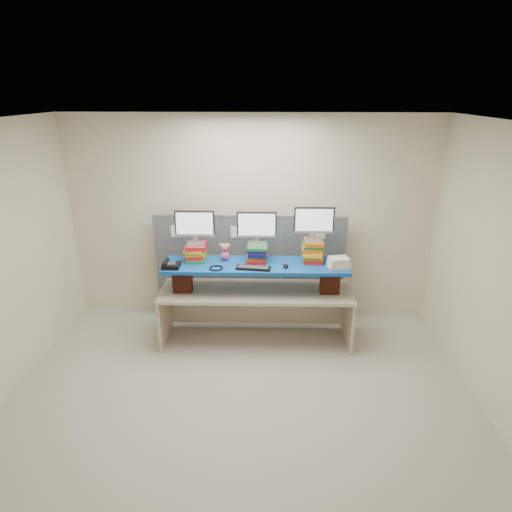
{
  "coord_description": "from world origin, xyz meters",
  "views": [
    {
      "loc": [
        0.31,
        -3.63,
        3.06
      ],
      "look_at": [
        0.11,
        1.18,
        1.18
      ],
      "focal_mm": 30.0,
      "sensor_mm": 36.0,
      "label": 1
    }
  ],
  "objects_px": {
    "desk": "(256,301)",
    "blue_board": "(256,265)",
    "monitor_center": "(257,226)",
    "monitor_right": "(314,222)",
    "monitor_left": "(195,225)",
    "desk_phone": "(171,265)",
    "keyboard": "(253,268)"
  },
  "relations": [
    {
      "from": "monitor_center",
      "to": "desk_phone",
      "type": "xyz_separation_m",
      "value": [
        -1.02,
        -0.28,
        -0.41
      ]
    },
    {
      "from": "desk_phone",
      "to": "blue_board",
      "type": "bearing_deg",
      "value": 7.92
    },
    {
      "from": "monitor_left",
      "to": "monitor_right",
      "type": "xyz_separation_m",
      "value": [
        1.44,
        0.03,
        0.05
      ]
    },
    {
      "from": "desk",
      "to": "desk_phone",
      "type": "distance_m",
      "value": 1.16
    },
    {
      "from": "monitor_right",
      "to": "keyboard",
      "type": "distance_m",
      "value": 0.91
    },
    {
      "from": "blue_board",
      "to": "keyboard",
      "type": "xyz_separation_m",
      "value": [
        -0.02,
        -0.16,
        0.03
      ]
    },
    {
      "from": "blue_board",
      "to": "keyboard",
      "type": "height_order",
      "value": "keyboard"
    },
    {
      "from": "blue_board",
      "to": "monitor_left",
      "type": "distance_m",
      "value": 0.89
    },
    {
      "from": "monitor_left",
      "to": "monitor_center",
      "type": "height_order",
      "value": "monitor_left"
    },
    {
      "from": "monitor_left",
      "to": "monitor_center",
      "type": "relative_size",
      "value": 1.0
    },
    {
      "from": "monitor_left",
      "to": "monitor_center",
      "type": "xyz_separation_m",
      "value": [
        0.75,
        0.01,
        -0.01
      ]
    },
    {
      "from": "monitor_left",
      "to": "keyboard",
      "type": "relative_size",
      "value": 1.15
    },
    {
      "from": "desk",
      "to": "keyboard",
      "type": "height_order",
      "value": "keyboard"
    },
    {
      "from": "monitor_left",
      "to": "keyboard",
      "type": "distance_m",
      "value": 0.88
    },
    {
      "from": "monitor_left",
      "to": "monitor_center",
      "type": "distance_m",
      "value": 0.75
    },
    {
      "from": "desk",
      "to": "monitor_left",
      "type": "height_order",
      "value": "monitor_left"
    },
    {
      "from": "blue_board",
      "to": "desk_phone",
      "type": "xyz_separation_m",
      "value": [
        -1.01,
        -0.16,
        0.05
      ]
    },
    {
      "from": "desk",
      "to": "blue_board",
      "type": "bearing_deg",
      "value": -83.97
    },
    {
      "from": "desk",
      "to": "desk_phone",
      "type": "bearing_deg",
      "value": -172.03
    },
    {
      "from": "keyboard",
      "to": "blue_board",
      "type": "bearing_deg",
      "value": 87.43
    },
    {
      "from": "desk",
      "to": "desk_phone",
      "type": "relative_size",
      "value": 11.58
    },
    {
      "from": "blue_board",
      "to": "monitor_right",
      "type": "relative_size",
      "value": 4.64
    },
    {
      "from": "desk",
      "to": "blue_board",
      "type": "xyz_separation_m",
      "value": [
        0.0,
        -0.0,
        0.48
      ]
    },
    {
      "from": "desk_phone",
      "to": "monitor_right",
      "type": "bearing_deg",
      "value": 8.63
    },
    {
      "from": "blue_board",
      "to": "monitor_left",
      "type": "xyz_separation_m",
      "value": [
        -0.75,
        0.1,
        0.47
      ]
    },
    {
      "from": "monitor_center",
      "to": "monitor_right",
      "type": "distance_m",
      "value": 0.69
    },
    {
      "from": "desk",
      "to": "monitor_center",
      "type": "bearing_deg",
      "value": 87.07
    },
    {
      "from": "keyboard",
      "to": "monitor_left",
      "type": "bearing_deg",
      "value": 166.04
    },
    {
      "from": "monitor_left",
      "to": "monitor_right",
      "type": "relative_size",
      "value": 1.0
    },
    {
      "from": "monitor_center",
      "to": "monitor_right",
      "type": "bearing_deg",
      "value": 0.0
    },
    {
      "from": "monitor_left",
      "to": "desk_phone",
      "type": "bearing_deg",
      "value": -136.11
    },
    {
      "from": "desk",
      "to": "monitor_left",
      "type": "xyz_separation_m",
      "value": [
        -0.75,
        0.1,
        0.95
      ]
    }
  ]
}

